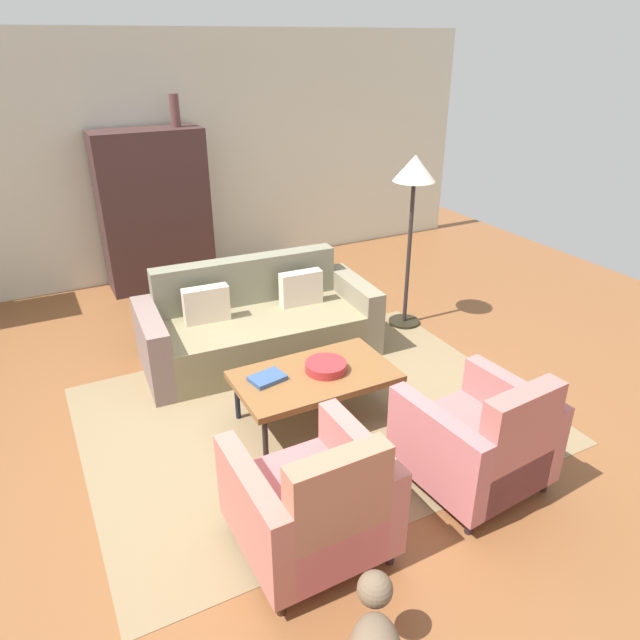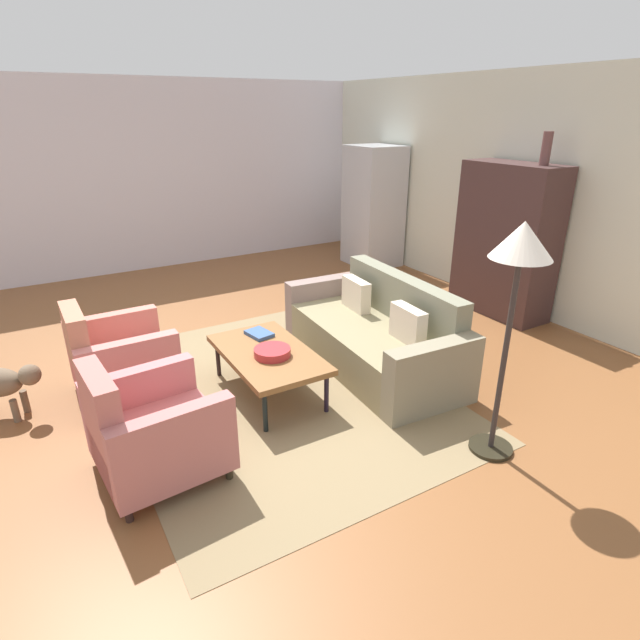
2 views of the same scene
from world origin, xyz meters
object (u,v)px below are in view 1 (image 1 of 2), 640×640
(armchair_right, at_px, (481,443))
(book_stack, at_px, (267,378))
(couch, at_px, (257,325))
(coffee_table, at_px, (315,378))
(fruit_bowl, at_px, (326,367))
(armchair_left, at_px, (314,506))
(vase_tall, at_px, (175,110))
(cabinet, at_px, (155,211))
(floor_lamp, at_px, (414,185))

(armchair_right, distance_m, book_stack, 1.57)
(couch, distance_m, coffee_table, 1.19)
(couch, relative_size, fruit_bowl, 6.81)
(armchair_left, relative_size, fruit_bowl, 2.79)
(book_stack, height_order, vase_tall, vase_tall)
(armchair_left, height_order, armchair_right, same)
(book_stack, height_order, cabinet, cabinet)
(book_stack, xyz_separation_m, cabinet, (-0.01, 3.25, 0.47))
(floor_lamp, bearing_deg, coffee_table, -145.99)
(coffee_table, relative_size, cabinet, 0.67)
(book_stack, relative_size, vase_tall, 0.81)
(fruit_bowl, bearing_deg, cabinet, 97.86)
(armchair_left, bearing_deg, vase_tall, 81.58)
(fruit_bowl, relative_size, vase_tall, 0.91)
(couch, bearing_deg, coffee_table, 92.94)
(coffee_table, relative_size, vase_tall, 3.47)
(coffee_table, xyz_separation_m, floor_lamp, (1.60, 1.08, 1.07))
(fruit_bowl, distance_m, cabinet, 3.39)
(book_stack, xyz_separation_m, vase_tall, (0.34, 3.25, 1.55))
(coffee_table, bearing_deg, armchair_left, -117.18)
(couch, relative_size, book_stack, 7.66)
(book_stack, bearing_deg, armchair_left, -101.21)
(couch, relative_size, floor_lamp, 1.25)
(couch, bearing_deg, armchair_right, 107.50)
(vase_tall, bearing_deg, armchair_right, -82.14)
(armchair_right, bearing_deg, cabinet, 97.24)
(coffee_table, height_order, floor_lamp, floor_lamp)
(fruit_bowl, xyz_separation_m, book_stack, (-0.45, 0.08, -0.02))
(armchair_right, relative_size, fruit_bowl, 2.79)
(couch, height_order, armchair_right, armchair_right)
(fruit_bowl, height_order, floor_lamp, floor_lamp)
(couch, height_order, book_stack, couch)
(cabinet, bearing_deg, fruit_bowl, -82.14)
(fruit_bowl, distance_m, floor_lamp, 2.10)
(coffee_table, relative_size, armchair_left, 1.36)
(coffee_table, xyz_separation_m, fruit_bowl, (0.10, -0.00, 0.07))
(cabinet, height_order, vase_tall, vase_tall)
(couch, distance_m, armchair_left, 2.43)
(cabinet, bearing_deg, armchair_left, -92.99)
(armchair_left, relative_size, cabinet, 0.49)
(cabinet, bearing_deg, vase_tall, -0.77)
(couch, relative_size, armchair_left, 2.44)
(vase_tall, xyz_separation_m, floor_lamp, (1.61, -2.25, -0.53))
(floor_lamp, bearing_deg, fruit_bowl, -144.33)
(armchair_right, relative_size, cabinet, 0.49)
(book_stack, bearing_deg, coffee_table, -12.39)
(armchair_left, distance_m, cabinet, 4.54)
(couch, distance_m, cabinet, 2.26)
(vase_tall, bearing_deg, cabinet, 179.23)
(vase_tall, bearing_deg, coffee_table, -89.75)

